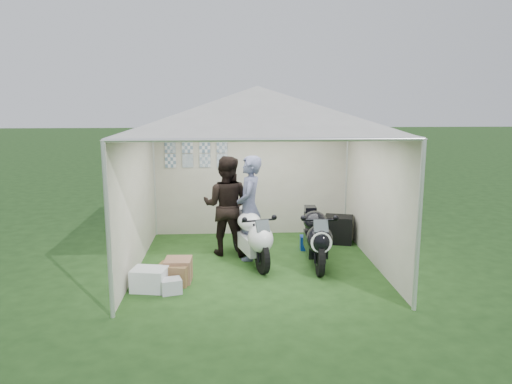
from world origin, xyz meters
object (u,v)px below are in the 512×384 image
person_blue_jacket (249,208)px  crate_3 (174,274)px  motorcycle_black (316,235)px  crate_0 (149,279)px  canopy_tent (257,112)px  crate_2 (171,286)px  crate_1 (178,270)px  paddock_stand (309,243)px  motorcycle_white (252,235)px  equipment_box (339,229)px  person_dark_jacket (226,206)px

person_blue_jacket → crate_3: person_blue_jacket is taller
motorcycle_black → crate_0: bearing=-156.6°
canopy_tent → person_blue_jacket: 1.69m
canopy_tent → crate_2: size_ratio=19.39×
crate_1 → crate_2: 0.48m
motorcycle_black → crate_3: size_ratio=4.01×
crate_2 → paddock_stand: bearing=40.2°
motorcycle_white → equipment_box: motorcycle_white is taller
paddock_stand → crate_1: (-2.30, -1.52, 0.05)m
person_blue_jacket → paddock_stand: bearing=119.5°
equipment_box → crate_3: equipment_box is taller
equipment_box → crate_0: size_ratio=1.08×
paddock_stand → crate_3: size_ratio=0.75×
canopy_tent → motorcycle_white: (-0.09, 0.02, -2.08)m
person_blue_jacket → motorcycle_white: bearing=14.0°
motorcycle_black → crate_3: motorcycle_black is taller
paddock_stand → crate_2: (-2.36, -2.00, -0.02)m
crate_1 → motorcycle_black: bearing=16.5°
motorcycle_black → paddock_stand: (0.04, 0.85, -0.38)m
paddock_stand → motorcycle_black: bearing=-92.6°
equipment_box → crate_0: (-3.34, -2.28, -0.10)m
crate_0 → crate_3: bearing=34.3°
person_dark_jacket → crate_3: person_dark_jacket is taller
paddock_stand → person_blue_jacket: (-1.15, -0.45, 0.79)m
motorcycle_black → crate_0: 2.86m
canopy_tent → crate_0: 3.13m
paddock_stand → crate_3: crate_3 is taller
crate_0 → crate_1: crate_1 is taller
motorcycle_black → canopy_tent: bearing=176.7°
crate_1 → crate_3: bearing=-117.2°
paddock_stand → canopy_tent: bearing=-144.1°
crate_1 → crate_3: crate_1 is taller
canopy_tent → crate_3: size_ratio=12.09×
canopy_tent → crate_3: (-1.32, -0.88, -2.42)m
person_blue_jacket → crate_2: bearing=-30.1°
motorcycle_white → motorcycle_black: motorcycle_black is taller
canopy_tent → motorcycle_black: (1.00, -0.10, -2.06)m
canopy_tent → crate_0: (-1.66, -1.11, -2.41)m
canopy_tent → person_blue_jacket: canopy_tent is taller
crate_1 → canopy_tent: bearing=31.4°
motorcycle_black → crate_3: 2.47m
equipment_box → crate_1: (-2.94, -1.94, -0.09)m
crate_0 → canopy_tent: bearing=33.8°
crate_3 → person_dark_jacket: bearing=61.3°
crate_0 → crate_1: 0.52m
person_blue_jacket → crate_2: size_ratio=6.29×
person_dark_jacket → crate_1: person_dark_jacket is taller
motorcycle_black → person_blue_jacket: person_blue_jacket is taller
canopy_tent → crate_3: canopy_tent is taller
crate_1 → crate_3: size_ratio=0.86×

